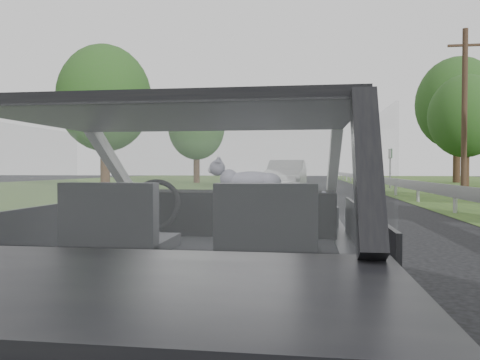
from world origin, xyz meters
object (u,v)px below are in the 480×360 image
(other_car, at_px, (287,176))
(utility_pole, at_px, (464,112))
(subject_car, at_px, (203,243))
(highway_sign, at_px, (390,168))
(cat, at_px, (251,180))

(other_car, height_order, utility_pole, utility_pole)
(subject_car, bearing_deg, other_car, 90.89)
(highway_sign, relative_size, utility_pole, 0.32)
(subject_car, xyz_separation_m, other_car, (-0.32, 20.23, 0.06))
(other_car, xyz_separation_m, utility_pole, (7.65, -1.69, 2.78))
(subject_car, relative_size, other_car, 0.84)
(subject_car, height_order, cat, subject_car)
(cat, relative_size, other_car, 0.12)
(other_car, bearing_deg, subject_car, -85.40)
(utility_pole, bearing_deg, subject_car, -111.58)
(cat, bearing_deg, other_car, 94.60)
(highway_sign, bearing_deg, cat, -104.13)
(subject_car, height_order, other_car, other_car)
(subject_car, distance_m, utility_pole, 20.14)
(other_car, relative_size, highway_sign, 2.08)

